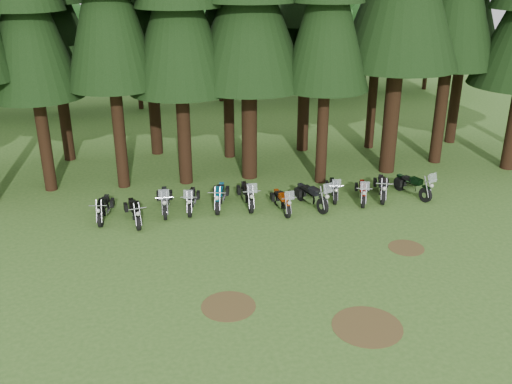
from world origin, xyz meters
The scene contains 23 objects.
ground centered at (0.00, 0.00, 0.00)m, with size 120.00×120.00×0.00m, color #365F21.
pine_back_4 centered at (4.04, 13.25, 8.25)m, with size 4.94×4.94×13.78m.
decid_2 centered at (-10.43, 24.78, 4.95)m, with size 6.72×6.53×8.40m.
decid_3 centered at (-4.71, 25.13, 4.51)m, with size 6.12×5.95×7.65m.
decid_4 centered at (1.58, 26.32, 4.37)m, with size 5.93×5.76×7.41m.
decid_5 centered at (8.29, 25.71, 6.23)m, with size 8.45×8.21×10.56m.
decid_6 centered at (14.85, 27.01, 5.20)m, with size 7.06×6.86×8.82m.
decid_7 centered at (19.46, 26.83, 6.22)m, with size 8.44×8.20×10.55m.
dirt_patch_0 centered at (-3.00, -2.00, 0.01)m, with size 1.80×1.80×0.01m, color #4C3D1E.
dirt_patch_1 centered at (4.50, 0.50, 0.01)m, with size 1.40×1.40×0.01m, color #4C3D1E.
dirt_patch_2 centered at (1.00, -4.00, 0.01)m, with size 2.20×2.20×0.01m, color #4C3D1E.
motorcycle_0 centered at (-7.13, 5.79, 0.47)m, with size 0.48×2.24×0.91m.
motorcycle_1 centered at (-5.84, 5.13, 0.47)m, with size 0.47×2.25×0.92m.
motorcycle_2 centered at (-4.50, 5.97, 0.51)m, with size 0.49×2.43×1.53m.
motorcycle_3 centered at (-3.32, 5.91, 0.47)m, with size 0.71×2.21×1.39m.
motorcycle_4 centered at (-2.02, 5.99, 0.50)m, with size 0.77×2.36×0.98m.
motorcycle_5 centered at (-0.78, 5.85, 0.51)m, with size 0.45×2.42×1.53m.
motorcycle_6 centered at (0.61, 4.93, 0.45)m, with size 0.45×2.17×1.36m.
motorcycle_7 centered at (2.05, 5.08, 0.52)m, with size 1.03×2.42×1.55m.
motorcycle_8 centered at (3.36, 5.86, 0.44)m, with size 0.74×2.11×1.33m.
motorcycle_9 centered at (4.55, 5.21, 0.46)m, with size 0.97×2.16×1.38m.
motorcycle_10 centered at (5.61, 5.46, 0.48)m, with size 0.92×2.25×0.95m.
motorcycle_11 centered at (7.12, 5.29, 0.51)m, with size 1.06×2.36×1.51m.
Camera 1 is at (-5.47, -17.60, 10.55)m, focal length 40.00 mm.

